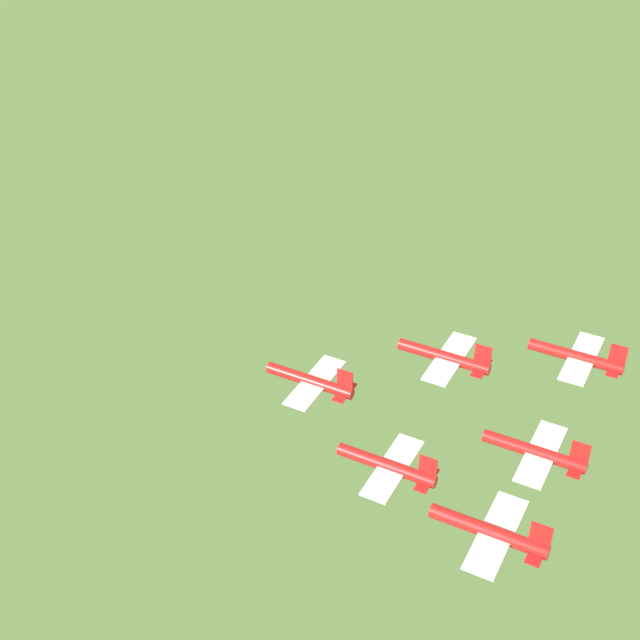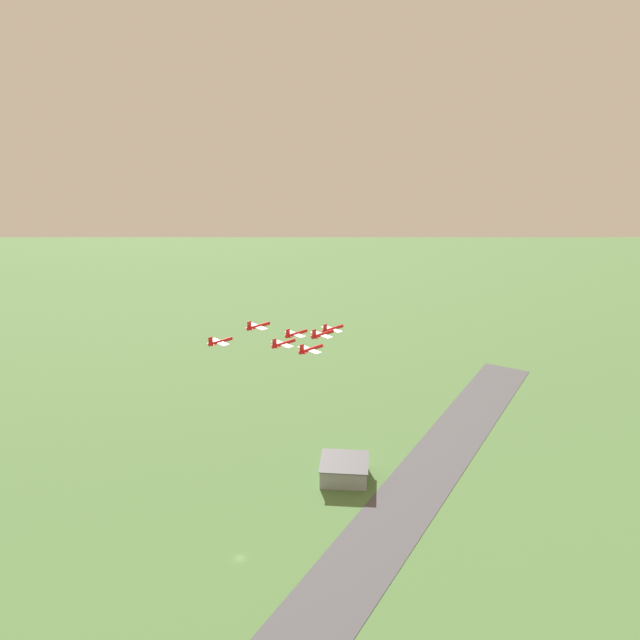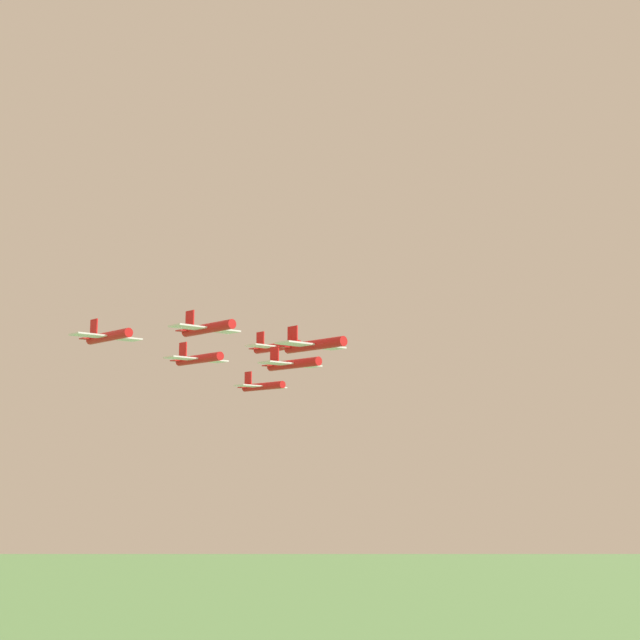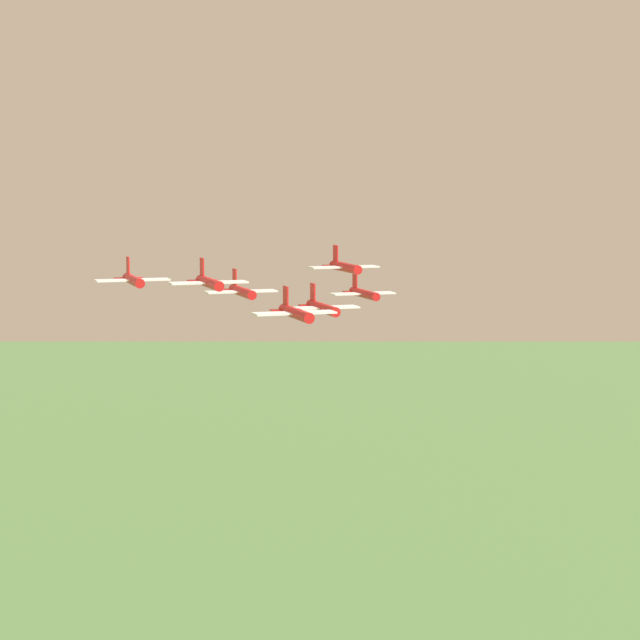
{
  "view_description": "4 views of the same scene",
  "coord_description": "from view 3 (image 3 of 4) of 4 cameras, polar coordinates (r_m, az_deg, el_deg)",
  "views": [
    {
      "loc": [
        24.08,
        6.65,
        171.95
      ],
      "look_at": [
        -46.06,
        23.95,
        122.7
      ],
      "focal_mm": 50.0,
      "sensor_mm": 36.0,
      "label": 1
    },
    {
      "loc": [
        -56.87,
        226.8,
        189.57
      ],
      "look_at": [
        -38.52,
        25.66,
        122.31
      ],
      "focal_mm": 35.0,
      "sensor_mm": 36.0,
      "label": 2
    },
    {
      "loc": [
        -140.81,
        11.39,
        105.4
      ],
      "look_at": [
        -39.41,
        21.86,
        121.36
      ],
      "focal_mm": 50.0,
      "sensor_mm": 36.0,
      "label": 3
    },
    {
      "loc": [
        -152.49,
        -45.35,
        132.25
      ],
      "look_at": [
        -37.92,
        22.06,
        116.86
      ],
      "focal_mm": 70.0,
      "sensor_mm": 36.0,
      "label": 4
    }
  ],
  "objects": [
    {
      "name": "jet_0",
      "position": [
        99.71,
        -0.48,
        -1.61
      ],
      "size": [
        8.13,
        8.23,
        3.12
      ],
      "rotation": [
        0.0,
        0.0,
        2.42
      ],
      "color": "red"
    },
    {
      "name": "jet_1",
      "position": [
        112.32,
        -1.81,
        -2.83
      ],
      "size": [
        8.13,
        8.23,
        3.12
      ],
      "rotation": [
        0.0,
        0.0,
        2.42
      ],
      "color": "red"
    },
    {
      "name": "jet_2",
      "position": [
        104.66,
        -7.29,
        -0.52
      ],
      "size": [
        8.13,
        8.23,
        3.12
      ],
      "rotation": [
        0.0,
        0.0,
        2.42
      ],
      "color": "red"
    },
    {
      "name": "jet_3",
      "position": [
        125.5,
        -2.86,
        -1.73
      ],
      "size": [
        8.13,
        8.23,
        3.12
      ],
      "rotation": [
        0.0,
        0.0,
        2.42
      ],
      "color": "red"
    },
    {
      "name": "jet_4",
      "position": [
        117.26,
        -7.85,
        -2.48
      ],
      "size": [
        8.13,
        8.23,
        3.12
      ],
      "rotation": [
        0.0,
        0.0,
        2.42
      ],
      "color": "red"
    },
    {
      "name": "jet_5",
      "position": [
        110.56,
        -13.46,
        -1.02
      ],
      "size": [
        8.13,
        8.23,
        3.12
      ],
      "rotation": [
        0.0,
        0.0,
        2.42
      ],
      "color": "red"
    },
    {
      "name": "jet_6",
      "position": [
        137.84,
        -3.75,
        -4.25
      ],
      "size": [
        8.13,
        8.23,
        3.12
      ],
      "rotation": [
        0.0,
        0.0,
        2.42
      ],
      "color": "red"
    }
  ]
}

